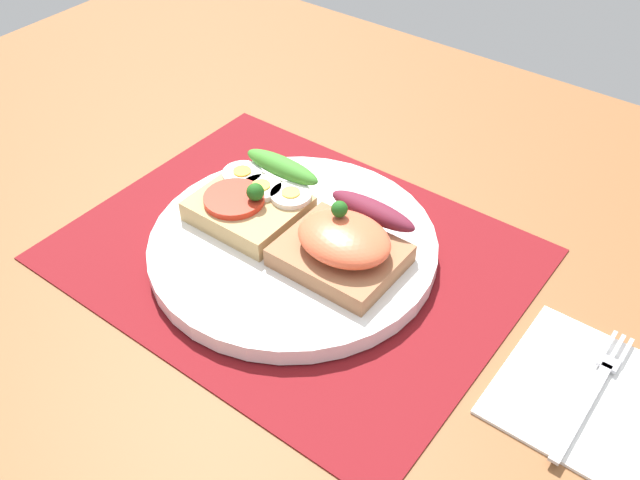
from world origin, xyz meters
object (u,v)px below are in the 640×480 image
sandwich_salmon (346,243)px  napkin (597,398)px  plate (293,246)px  sandwich_egg_tomato (256,198)px  fork (594,389)px

sandwich_salmon → napkin: sandwich_salmon is taller
plate → sandwich_egg_tomato: size_ratio=2.65×
plate → sandwich_egg_tomato: bearing=167.6°
fork → plate: bearing=-177.4°
plate → sandwich_egg_tomato: sandwich_egg_tomato is taller
plate → sandwich_salmon: 6.00cm
plate → fork: 27.22cm
napkin → plate: bearing=-178.0°
fork → sandwich_salmon: bearing=-178.2°
sandwich_egg_tomato → sandwich_salmon: sandwich_salmon is taller
plate → sandwich_salmon: size_ratio=2.56×
plate → napkin: 27.65cm
sandwich_egg_tomato → napkin: bearing=-0.3°
napkin → sandwich_egg_tomato: bearing=179.7°
plate → sandwich_salmon: (5.27, 0.57, 2.81)cm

